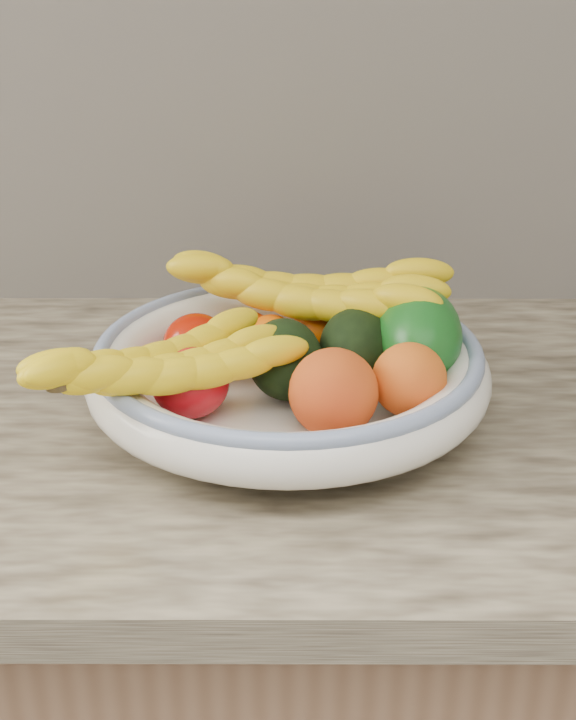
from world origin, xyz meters
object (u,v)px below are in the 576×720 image
at_px(green_mango, 417,336).
at_px(banana_bunch_front, 162,373).
at_px(fruit_bowl, 288,371).
at_px(banana_bunch_back, 304,300).

height_order(green_mango, banana_bunch_front, green_mango).
distance_m(fruit_bowl, banana_bunch_front, 0.14).
xyz_separation_m(green_mango, banana_bunch_front, (-0.24, -0.10, 0.01)).
relative_size(banana_bunch_back, banana_bunch_front, 1.15).
height_order(fruit_bowl, banana_bunch_front, banana_bunch_front).
height_order(green_mango, banana_bunch_back, green_mango).
bearing_deg(fruit_bowl, banana_bunch_back, 79.13).
relative_size(green_mango, banana_bunch_back, 0.42).
relative_size(fruit_bowl, green_mango, 2.96).
xyz_separation_m(banana_bunch_back, banana_bunch_front, (-0.13, -0.16, -0.01)).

